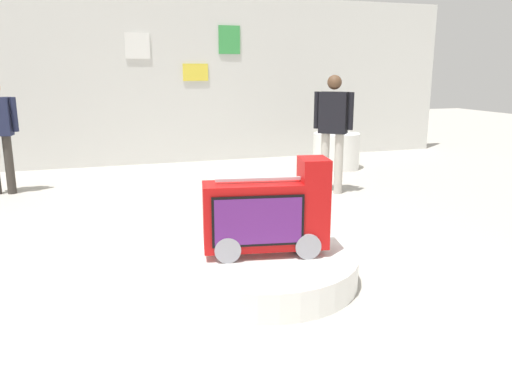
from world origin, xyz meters
name	(u,v)px	position (x,y,z in m)	size (l,w,h in m)	color
ground_plane	(211,265)	(0.00, 0.00, 0.00)	(30.00, 30.00, 0.00)	#B2ADA3
back_wall_display	(146,81)	(-0.01, 5.24, 1.54)	(12.22, 0.13, 3.07)	silver
main_display_pedestal	(265,267)	(0.36, -0.47, 0.12)	(1.53, 1.53, 0.24)	white
novelty_firetruck_tv	(268,216)	(0.38, -0.48, 0.56)	(1.05, 0.49, 0.80)	gray
display_pedestal_left_rear	(336,151)	(3.13, 3.76, 0.32)	(0.82, 0.82, 0.64)	white
tv_on_left_rear	(337,119)	(3.13, 3.75, 0.88)	(0.56, 0.20, 0.45)	black
shopper_browsing_near_truck	(333,125)	(2.24, 2.14, 0.98)	(0.45, 0.40, 1.66)	#B2ADA3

